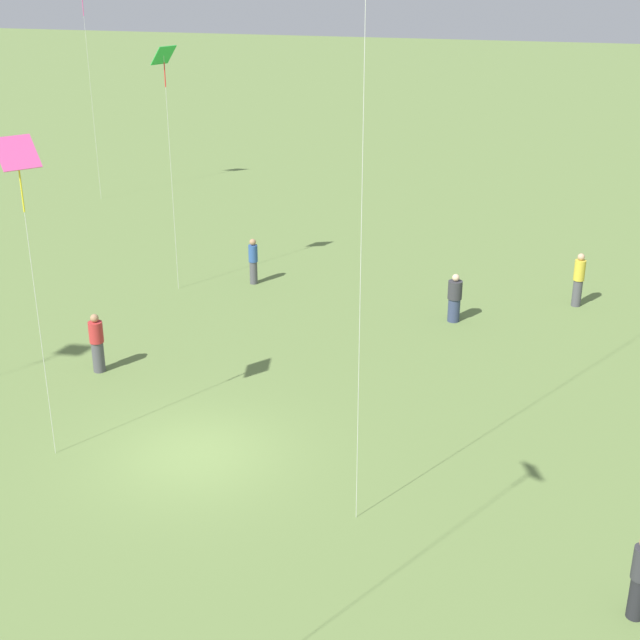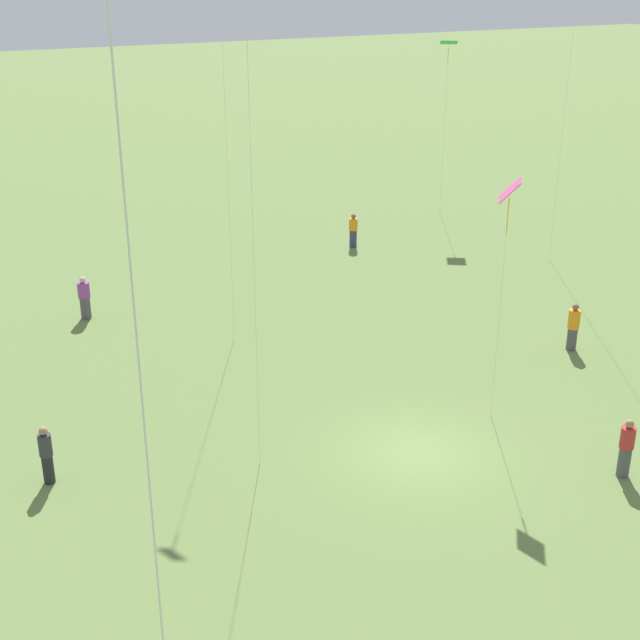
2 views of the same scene
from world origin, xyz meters
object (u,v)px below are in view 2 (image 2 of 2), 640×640
(person_0, at_px, (353,231))
(person_3, at_px, (85,298))
(person_7, at_px, (626,448))
(kite_0, at_px, (509,199))
(kite_7, at_px, (449,49))
(person_5, at_px, (573,327))
(person_8, at_px, (46,455))

(person_0, distance_m, person_3, 14.42)
(person_7, height_order, kite_0, kite_0)
(person_7, distance_m, kite_0, 7.76)
(person_3, distance_m, kite_0, 18.03)
(person_3, xyz_separation_m, kite_7, (7.10, -21.11, 8.01))
(person_3, xyz_separation_m, kite_0, (-13.62, -10.02, 6.24))
(person_5, bearing_deg, person_8, -85.74)
(person_0, height_order, kite_0, kite_0)
(person_3, bearing_deg, kite_0, 70.72)
(person_0, xyz_separation_m, kite_7, (3.38, -7.19, 8.04))
(person_3, height_order, kite_7, kite_7)
(person_5, xyz_separation_m, kite_0, (-2.98, 5.65, 6.20))
(person_0, xyz_separation_m, person_5, (-14.37, -1.75, 0.07))
(person_3, relative_size, kite_7, 0.19)
(kite_0, bearing_deg, person_3, -63.08)
(person_7, bearing_deg, person_5, -144.09)
(kite_0, bearing_deg, person_0, -112.11)
(person_0, relative_size, kite_0, 0.22)
(kite_0, distance_m, kite_7, 23.57)
(person_7, xyz_separation_m, kite_0, (4.45, 1.33, 6.21))
(person_7, relative_size, kite_7, 0.19)
(person_3, relative_size, person_8, 1.00)
(person_0, bearing_deg, person_7, -72.52)
(kite_0, height_order, kite_7, kite_7)
(person_5, relative_size, person_7, 1.01)
(person_8, relative_size, kite_0, 0.23)
(kite_0, bearing_deg, kite_7, -127.59)
(person_5, height_order, kite_7, kite_7)
(person_0, height_order, person_7, person_7)
(person_8, height_order, kite_0, kite_0)
(person_3, xyz_separation_m, person_7, (-18.07, -11.35, 0.03))
(person_5, bearing_deg, person_3, -122.73)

